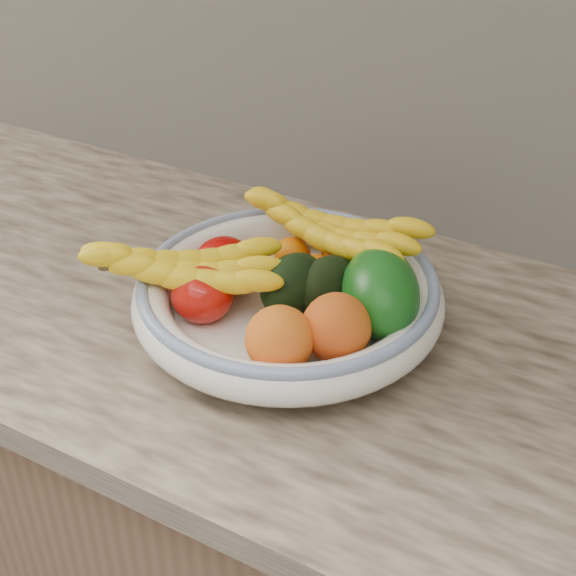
% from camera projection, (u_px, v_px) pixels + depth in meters
% --- Properties ---
extents(kitchen_counter, '(2.44, 0.66, 1.40)m').
position_uv_depth(kitchen_counter, '(296.00, 536.00, 1.29)').
color(kitchen_counter, brown).
rests_on(kitchen_counter, ground).
extents(fruit_bowl, '(0.39, 0.39, 0.08)m').
position_uv_depth(fruit_bowl, '(288.00, 296.00, 1.00)').
color(fruit_bowl, white).
rests_on(fruit_bowl, kitchen_counter).
extents(clementine_back_left, '(0.07, 0.07, 0.05)m').
position_uv_depth(clementine_back_left, '(292.00, 254.00, 1.08)').
color(clementine_back_left, orange).
rests_on(clementine_back_left, fruit_bowl).
extents(clementine_back_right, '(0.06, 0.06, 0.05)m').
position_uv_depth(clementine_back_right, '(339.00, 257.00, 1.07)').
color(clementine_back_right, orange).
rests_on(clementine_back_right, fruit_bowl).
extents(clementine_back_mid, '(0.07, 0.07, 0.05)m').
position_uv_depth(clementine_back_mid, '(316.00, 274.00, 1.04)').
color(clementine_back_mid, '#DD6604').
rests_on(clementine_back_mid, fruit_bowl).
extents(tomato_left, '(0.09, 0.09, 0.07)m').
position_uv_depth(tomato_left, '(224.00, 265.00, 1.04)').
color(tomato_left, '#9D0200').
rests_on(tomato_left, fruit_bowl).
extents(tomato_near_left, '(0.10, 0.10, 0.07)m').
position_uv_depth(tomato_near_left, '(202.00, 294.00, 0.98)').
color(tomato_near_left, '#BC120A').
rests_on(tomato_near_left, fruit_bowl).
extents(avocado_center, '(0.07, 0.11, 0.07)m').
position_uv_depth(avocado_center, '(293.00, 284.00, 1.00)').
color(avocado_center, black).
rests_on(avocado_center, fruit_bowl).
extents(avocado_right, '(0.09, 0.11, 0.07)m').
position_uv_depth(avocado_right, '(327.00, 284.00, 1.00)').
color(avocado_right, black).
rests_on(avocado_right, fruit_bowl).
extents(green_mango, '(0.18, 0.18, 0.12)m').
position_uv_depth(green_mango, '(380.00, 293.00, 0.96)').
color(green_mango, '#0D490F').
rests_on(green_mango, fruit_bowl).
extents(peach_front, '(0.10, 0.10, 0.08)m').
position_uv_depth(peach_front, '(280.00, 340.00, 0.90)').
color(peach_front, orange).
rests_on(peach_front, fruit_bowl).
extents(peach_right, '(0.08, 0.08, 0.08)m').
position_uv_depth(peach_right, '(336.00, 327.00, 0.91)').
color(peach_right, orange).
rests_on(peach_right, fruit_bowl).
extents(banana_bunch_back, '(0.29, 0.13, 0.08)m').
position_uv_depth(banana_bunch_back, '(328.00, 235.00, 1.05)').
color(banana_bunch_back, yellow).
rests_on(banana_bunch_back, fruit_bowl).
extents(banana_bunch_front, '(0.28, 0.23, 0.07)m').
position_uv_depth(banana_bunch_front, '(183.00, 273.00, 0.98)').
color(banana_bunch_front, yellow).
rests_on(banana_bunch_front, fruit_bowl).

